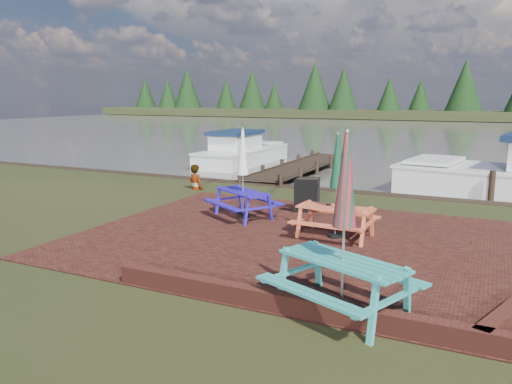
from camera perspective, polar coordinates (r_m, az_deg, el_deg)
The scene contains 12 objects.
ground at distance 10.22m, azimuth 1.51°, elevation -6.75°, with size 120.00×120.00×0.00m, color black.
paving at distance 11.09m, azimuth 3.62°, elevation -5.27°, with size 9.00×7.50×0.02m, color #351410.
brick_wall at distance 7.35m, azimuth 9.34°, elevation -12.91°, with size 6.21×1.79×0.30m.
water at distance 46.17m, azimuth 20.70°, elevation 6.36°, with size 120.00×60.00×0.02m, color #48463E.
far_treeline at distance 75.00m, azimuth 22.90°, elevation 10.21°, with size 120.00×10.00×8.10m.
picnic_table_teal at distance 7.27m, azimuth 9.93°, elevation -6.69°, with size 2.39×2.27×2.62m.
picnic_table_red at distance 11.07m, azimuth 9.13°, elevation -1.16°, with size 1.72×1.55×2.31m.
picnic_table_blue at distance 12.78m, azimuth -1.50°, elevation 0.58°, with size 2.18×2.12×2.30m.
chalkboard at distance 13.42m, azimuth 5.85°, elevation -0.36°, with size 0.63×0.73×0.94m.
jetty at distance 21.71m, azimuth 5.22°, elevation 2.97°, with size 1.76×9.08×1.00m.
boat_jetty at distance 24.42m, azimuth -1.64°, elevation 4.45°, with size 2.22×6.33×1.83m.
person at distance 16.82m, azimuth -6.94°, elevation 3.10°, with size 0.61×0.40×1.67m, color gray.
Camera 1 is at (3.95, -8.90, 3.10)m, focal length 35.00 mm.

